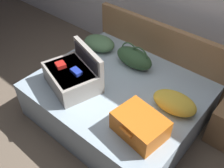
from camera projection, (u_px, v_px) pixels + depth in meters
ground_plane at (96, 134)px, 2.93m from camera, size 12.00×12.00×0.00m
bed at (118, 101)px, 2.99m from camera, size 1.83×1.53×0.49m
headboard at (157, 56)px, 3.31m from camera, size 1.87×0.08×0.91m
hard_case_large at (73, 75)px, 2.75m from camera, size 0.70×0.62×0.42m
hard_case_medium at (140, 125)px, 2.27m from camera, size 0.50×0.40×0.21m
duffel_bag at (134, 58)px, 3.02m from camera, size 0.49×0.24×0.30m
pillow_near_headboard at (99, 43)px, 3.32m from camera, size 0.48×0.37×0.18m
pillow_center_head at (174, 103)px, 2.51m from camera, size 0.47×0.31×0.17m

